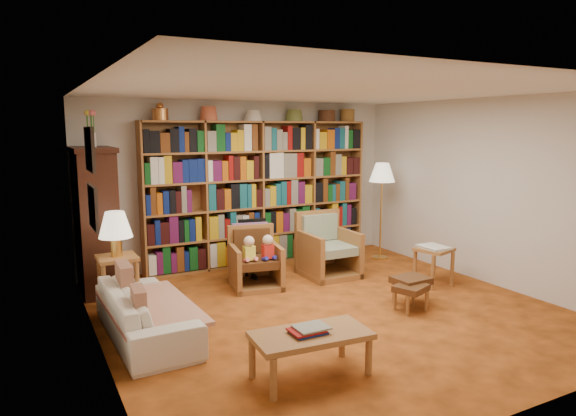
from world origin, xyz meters
TOP-DOWN VIEW (x-y plane):
  - floor at (0.00, 0.00)m, footprint 5.00×5.00m
  - ceiling at (0.00, 0.00)m, footprint 5.00×5.00m
  - wall_back at (0.00, 2.50)m, footprint 5.00×0.00m
  - wall_front at (0.00, -2.50)m, footprint 5.00×0.00m
  - wall_left at (-2.50, 0.00)m, footprint 0.00×5.00m
  - wall_right at (2.50, 0.00)m, footprint 0.00×5.00m
  - bookshelf at (0.20, 2.33)m, footprint 3.60×0.30m
  - curio_cabinet at (-2.25, 2.00)m, footprint 0.50×0.95m
  - framed_pictures at (-2.48, 0.30)m, footprint 0.03×0.52m
  - sofa at (-2.05, 0.22)m, footprint 1.77×0.73m
  - sofa_throw at (-2.00, 0.22)m, footprint 0.86×1.53m
  - cushion_left at (-2.18, 0.57)m, footprint 0.14×0.41m
  - cushion_right at (-2.18, -0.13)m, footprint 0.14×0.35m
  - side_table_lamp at (-2.15, 1.17)m, footprint 0.44×0.44m
  - table_lamp at (-2.15, 1.17)m, footprint 0.38×0.38m
  - armchair_leather at (-0.40, 1.27)m, footprint 0.76×0.78m
  - armchair_sage at (0.74, 1.29)m, footprint 0.73×0.76m
  - wheelchair at (-0.20, 1.63)m, footprint 0.47×0.66m
  - floor_lamp at (2.01, 1.64)m, footprint 0.41×0.41m
  - side_table_papers at (1.76, 0.17)m, footprint 0.52×0.52m
  - footstool_a at (0.82, -0.46)m, footprint 0.46×0.42m
  - footstool_b at (0.96, -0.30)m, footprint 0.42×0.37m
  - coffee_table at (-1.00, -1.29)m, footprint 1.03×0.57m

SIDE VIEW (x-z plane):
  - floor at x=0.00m, z-range 0.00..0.00m
  - footstool_a at x=0.82m, z-range 0.10..0.41m
  - sofa at x=-2.05m, z-range 0.00..0.51m
  - footstool_b at x=0.96m, z-range 0.11..0.45m
  - sofa_throw at x=-2.00m, z-range 0.28..0.32m
  - armchair_leather at x=-0.40m, z-range -0.07..0.74m
  - coffee_table at x=-1.00m, z-range 0.12..0.57m
  - armchair_sage at x=0.74m, z-range -0.11..0.79m
  - wheelchair at x=-0.20m, z-range -0.04..0.78m
  - side_table_papers at x=1.76m, z-range 0.15..0.69m
  - cushion_left at x=-2.18m, z-range 0.24..0.66m
  - cushion_right at x=-2.18m, z-range 0.28..0.62m
  - side_table_lamp at x=-2.15m, z-range 0.16..0.79m
  - curio_cabinet at x=-2.25m, z-range -0.25..2.15m
  - table_lamp at x=-2.15m, z-range 0.73..1.25m
  - bookshelf at x=0.20m, z-range -0.04..2.38m
  - wall_back at x=0.00m, z-range -1.25..3.75m
  - wall_front at x=0.00m, z-range -1.25..3.75m
  - wall_left at x=-2.50m, z-range -1.25..3.75m
  - wall_right at x=2.50m, z-range -1.25..3.75m
  - floor_lamp at x=2.01m, z-range 0.56..2.11m
  - framed_pictures at x=-2.48m, z-range 1.14..2.11m
  - ceiling at x=0.00m, z-range 2.50..2.50m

